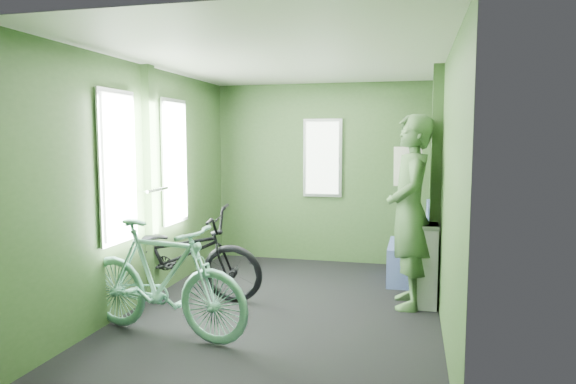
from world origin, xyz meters
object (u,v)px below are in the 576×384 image
object	(u,v)px
waste_box	(424,265)
bench_seat	(412,258)
bicycle_black	(177,300)
passenger	(410,211)
bicycle_mint	(163,336)

from	to	relation	value
waste_box	bench_seat	xyz separation A→B (m)	(-0.12, 0.88, -0.14)
bicycle_black	passenger	distance (m)	2.44
passenger	bench_seat	distance (m)	1.13
bicycle_black	bicycle_mint	size ratio (longest dim) A/B	1.11
bicycle_mint	waste_box	bearing A→B (deg)	-47.30
passenger	bench_seat	bearing A→B (deg)	171.89
bicycle_mint	passenger	size ratio (longest dim) A/B	0.87
bicycle_black	passenger	world-z (taller)	passenger
bicycle_black	passenger	size ratio (longest dim) A/B	0.96
bench_seat	passenger	bearing A→B (deg)	-91.31
waste_box	bicycle_black	bearing A→B (deg)	-170.16
bicycle_mint	passenger	bearing A→B (deg)	-46.25
bench_seat	waste_box	bearing A→B (deg)	-82.00
bicycle_black	waste_box	xyz separation A→B (m)	(2.38, 0.41, 0.40)
passenger	waste_box	world-z (taller)	passenger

